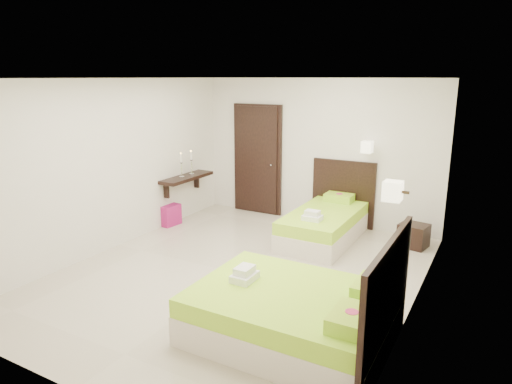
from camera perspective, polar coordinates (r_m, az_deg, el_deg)
The scene contains 7 objects.
floor at distance 6.35m, azimuth -2.14°, elevation -10.15°, with size 5.50×5.50×0.00m, color #BDB19C.
bed_single at distance 7.61m, azimuth 8.73°, elevation -3.79°, with size 1.14×1.91×1.57m.
bed_double at distance 4.80m, azimuth 5.23°, elevation -14.82°, with size 1.96×1.67×1.62m.
nightstand at distance 7.64m, azimuth 19.08°, elevation -5.16°, with size 0.42×0.37×0.37m, color black.
ottoman at distance 8.46m, azimuth -11.04°, elevation -2.75°, with size 0.37×0.37×0.37m, color #8E1356.
door at distance 8.86m, azimuth 0.16°, elevation 4.02°, with size 1.02×0.15×2.14m.
console_shelf at distance 8.48m, azimuth -8.69°, elevation 1.78°, with size 0.35×1.20×0.78m.
Camera 1 is at (3.00, -4.94, 2.62)m, focal length 32.00 mm.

